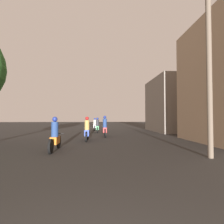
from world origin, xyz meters
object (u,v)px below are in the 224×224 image
utility_pole_near (209,63)px  motorcycle_orange (55,137)px  motorcycle_blue (87,131)px  motorcycle_red (105,128)px  motorcycle_green (97,127)px  motorcycle_silver (95,125)px  building_right_far (175,105)px

utility_pole_near → motorcycle_orange: bearing=162.9°
motorcycle_blue → motorcycle_red: (1.27, 2.41, 0.04)m
motorcycle_blue → motorcycle_green: motorcycle_blue is taller
motorcycle_red → motorcycle_orange: bearing=-122.1°
motorcycle_orange → motorcycle_silver: 12.86m
motorcycle_red → motorcycle_silver: size_ratio=1.01×
motorcycle_green → motorcycle_blue: bearing=-88.8°
motorcycle_green → utility_pole_near: utility_pole_near is taller
motorcycle_green → building_right_far: bearing=12.6°
motorcycle_silver → utility_pole_near: utility_pole_near is taller
motorcycle_blue → building_right_far: (9.35, 7.16, 2.31)m
motorcycle_green → building_right_far: building_right_far is taller
motorcycle_red → motorcycle_green: 3.94m
building_right_far → utility_pole_near: (-4.27, -12.56, 0.73)m
motorcycle_red → motorcycle_green: bearing=90.4°
motorcycle_orange → motorcycle_red: (2.52, 5.88, 0.04)m
motorcycle_blue → motorcycle_silver: (0.28, 9.30, -0.04)m
motorcycle_orange → motorcycle_blue: motorcycle_blue is taller
motorcycle_blue → utility_pole_near: bearing=-40.2°
motorcycle_orange → motorcycle_green: 9.94m
motorcycle_green → utility_pole_near: size_ratio=0.28×
motorcycle_silver → motorcycle_orange: bearing=-88.5°
motorcycle_orange → building_right_far: (10.60, 10.62, 2.30)m
motorcycle_silver → building_right_far: 9.61m
motorcycle_silver → motorcycle_blue: bearing=-83.4°
motorcycle_blue → building_right_far: building_right_far is taller
motorcycle_orange → motorcycle_silver: size_ratio=1.00×
motorcycle_blue → motorcycle_orange: bearing=-103.3°
motorcycle_red → motorcycle_green: size_ratio=1.07×
building_right_far → utility_pole_near: utility_pole_near is taller
building_right_far → utility_pole_near: bearing=-108.8°
motorcycle_green → motorcycle_silver: 3.02m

